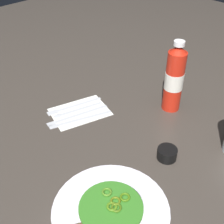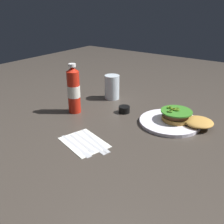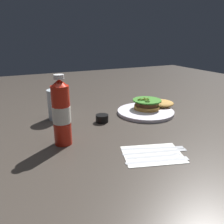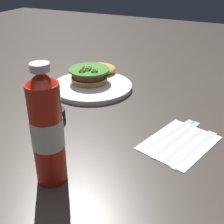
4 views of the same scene
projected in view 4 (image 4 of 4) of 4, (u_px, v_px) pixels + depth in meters
The scene contains 10 objects.
ground_plane at pixel (89, 114), 0.84m from camera, with size 3.00×3.00×0.00m, color #3C352E.
dinner_plate at pixel (92, 86), 1.00m from camera, with size 0.27×0.27×0.02m, color white.
burger_sandwich at pixel (93, 73), 1.04m from camera, with size 0.23×0.14×0.05m.
ketchup_bottle at pixel (47, 130), 0.54m from camera, with size 0.06×0.06×0.24m.
condiment_cup at pixel (55, 115), 0.80m from camera, with size 0.06×0.06×0.03m, color black.
napkin at pixel (179, 143), 0.71m from camera, with size 0.18×0.13×0.00m, color white.
fork_utensil at pixel (198, 144), 0.70m from camera, with size 0.19×0.07×0.00m.
spoon_utensil at pixel (190, 139), 0.72m from camera, with size 0.17×0.06×0.00m.
steak_knife at pixel (180, 135), 0.73m from camera, with size 0.21×0.07×0.00m.
butter_knife at pixel (172, 131), 0.75m from camera, with size 0.20×0.09×0.00m.
Camera 4 is at (-0.64, -0.38, 0.40)m, focal length 47.57 mm.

